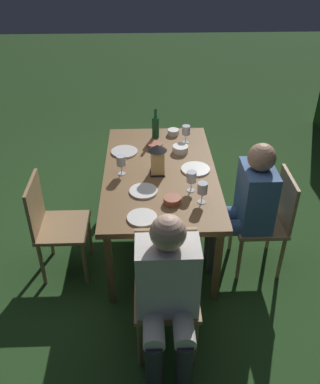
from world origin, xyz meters
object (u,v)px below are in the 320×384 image
green_bottle_on_table (156,127)px  plate_d (143,191)px  dining_table (160,176)px  wine_glass_b (191,178)px  chair_side_left_b (53,223)px  bowl_salad (173,132)px  chair_side_right_b (268,218)px  chair_head_far (166,285)px  lantern_centerpiece (157,158)px  wine_glass_d (121,161)px  plate_b (124,152)px  bowl_bread (172,200)px  plate_c (142,218)px  person_in_blue (247,203)px  wine_glass_c (186,131)px  plate_a (195,169)px  bowl_olives (155,145)px  wine_glass_a (202,189)px  bowl_dip (180,149)px  person_in_cream (168,292)px

green_bottle_on_table → plate_d: (0.94, -0.12, -0.10)m
dining_table → green_bottle_on_table: green_bottle_on_table is taller
green_bottle_on_table → wine_glass_b: green_bottle_on_table is taller
dining_table → chair_side_left_b: 0.96m
dining_table → bowl_salad: bearing=167.1°
chair_side_right_b → chair_head_far: 1.11m
lantern_centerpiece → wine_glass_d: size_ratio=1.57×
plate_b → bowl_bread: size_ratio=1.83×
plate_b → plate_c: size_ratio=1.12×
plate_b → person_in_blue: bearing=54.3°
chair_side_left_b → plate_c: bearing=68.2°
plate_d → chair_side_right_b: bearing=86.9°
chair_head_far → wine_glass_c: wine_glass_c is taller
wine_glass_b → plate_b: (-0.64, -0.54, -0.11)m
green_bottle_on_table → wine_glass_b: size_ratio=1.72×
chair_side_left_b → plate_a: chair_side_left_b is taller
dining_table → chair_side_left_b: chair_side_left_b is taller
dining_table → plate_c: 0.67m
bowl_olives → wine_glass_a: bearing=20.2°
wine_glass_c → plate_c: size_ratio=0.79×
plate_c → plate_d: size_ratio=0.97×
wine_glass_a → bowl_dip: bearing=-173.0°
chair_head_far → plate_b: 1.45m
green_bottle_on_table → bowl_dip: green_bottle_on_table is taller
person_in_blue → bowl_dip: bearing=-145.8°
chair_head_far → chair_side_left_b: bearing=-129.1°
chair_head_far → dining_table: bearing=180.0°
wine_glass_d → plate_a: size_ratio=0.69×
lantern_centerpiece → bowl_bread: bearing=12.5°
chair_side_right_b → person_in_cream: bearing=-43.9°
person_in_cream → plate_a: (-1.26, 0.30, 0.10)m
wine_glass_a → wine_glass_b: 0.17m
dining_table → plate_d: (0.32, -0.14, 0.06)m
chair_side_right_b → bowl_dip: 1.00m
wine_glass_b → bowl_salad: 1.00m
lantern_centerpiece → plate_c: size_ratio=1.24×
lantern_centerpiece → bowl_dip: bearing=149.2°
person_in_cream → plate_c: bearing=-166.1°
dining_table → wine_glass_a: (0.47, 0.29, 0.17)m
wine_glass_b → bowl_bread: (0.16, -0.16, -0.09)m
person_in_cream → plate_a: person_in_cream is taller
green_bottle_on_table → plate_a: (0.63, 0.32, -0.10)m
chair_side_right_b → chair_head_far: (0.70, -0.86, 0.00)m
dining_table → plate_a: (0.00, 0.30, 0.06)m
chair_side_right_b → lantern_centerpiece: lantern_centerpiece is taller
bowl_salad → chair_side_right_b: bearing=33.9°
wine_glass_d → bowl_olives: wine_glass_d is taller
plate_b → bowl_salad: (-0.35, 0.47, 0.02)m
lantern_centerpiece → plate_d: 0.33m
wine_glass_b → bowl_olives: wine_glass_b is taller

